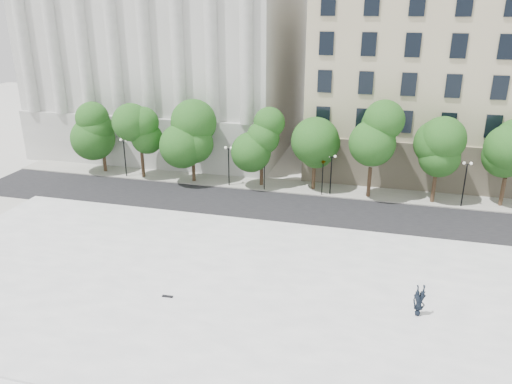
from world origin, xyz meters
TOP-DOWN VIEW (x-y plane):
  - ground at (0.00, 0.00)m, footprint 160.00×160.00m
  - plaza at (0.00, 3.00)m, footprint 44.00×22.00m
  - street at (0.00, 18.00)m, footprint 60.00×8.00m
  - far_sidewalk at (0.00, 24.00)m, footprint 60.00×4.00m
  - building_west at (-17.00, 38.57)m, footprint 31.50×27.65m
  - building_east at (20.00, 38.91)m, footprint 36.00×26.15m
  - traffic_light_west at (-1.21, 22.30)m, footprint 0.51×1.72m
  - traffic_light_east at (4.68, 22.30)m, footprint 0.56×1.90m
  - person_lying at (13.01, 2.74)m, footprint 1.10×2.13m
  - skateboard at (-2.26, 0.79)m, footprint 0.71×0.22m
  - street_trees at (0.69, 23.34)m, footprint 45.38×4.97m
  - lamp_posts at (0.36, 22.60)m, footprint 35.52×0.28m

SIDE VIEW (x-z plane):
  - ground at x=0.00m, z-range 0.00..0.00m
  - street at x=0.00m, z-range 0.00..0.02m
  - far_sidewalk at x=0.00m, z-range 0.00..0.12m
  - plaza at x=0.00m, z-range 0.00..0.45m
  - skateboard at x=-2.26m, z-range 0.45..0.52m
  - person_lying at x=13.01m, z-range 0.45..1.00m
  - lamp_posts at x=0.36m, z-range 0.75..5.21m
  - traffic_light_west at x=-1.21m, z-range 1.59..5.77m
  - traffic_light_east at x=4.68m, z-range 1.62..5.88m
  - street_trees at x=0.69m, z-range 1.48..9.18m
  - building_east at x=20.00m, z-range -0.36..22.64m
  - building_west at x=-17.00m, z-range 0.09..25.69m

